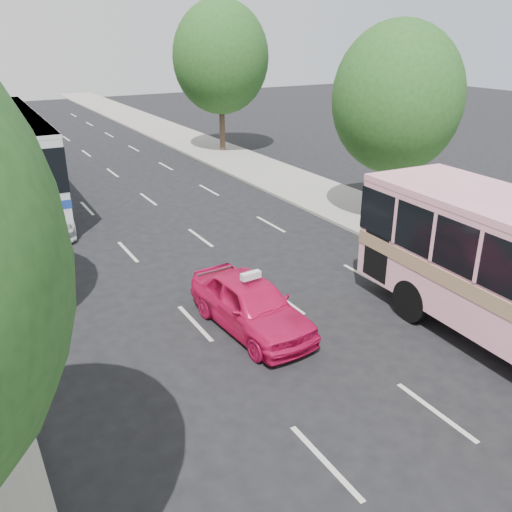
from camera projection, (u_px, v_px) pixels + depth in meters
ground at (339, 377)px, 12.62m from camera, size 120.00×120.00×0.00m
sidewalk_right at (245, 164)px, 32.50m from camera, size 4.00×90.00×0.12m
tree_right_near at (400, 93)px, 21.00m from camera, size 5.10×5.10×7.95m
tree_right_far at (222, 54)px, 33.58m from camera, size 6.00×6.00×9.35m
pink_taxi at (251, 304)px, 14.42m from camera, size 2.02×4.43×1.48m
white_pickup at (30, 212)px, 21.56m from camera, size 2.69×5.63×1.58m
tour_coach_front at (7, 149)px, 24.77m from camera, size 3.28×13.58×4.04m
taxi_roof_sign at (251, 276)px, 14.11m from camera, size 0.56×0.22×0.18m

